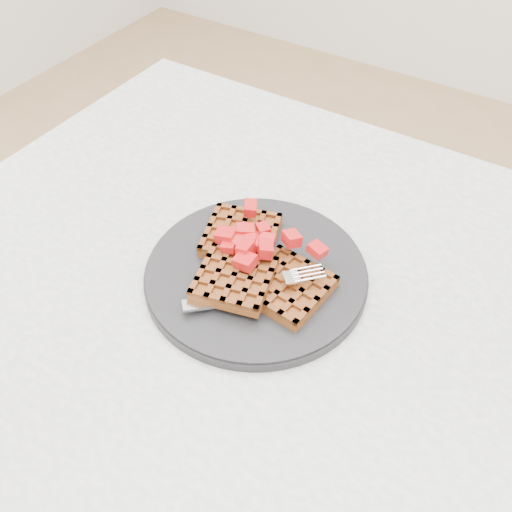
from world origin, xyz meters
name	(u,v)px	position (x,y,z in m)	size (l,w,h in m)	color
table	(341,375)	(0.00, 0.00, 0.64)	(1.20, 0.80, 0.75)	silver
plate	(256,274)	(-0.13, 0.00, 0.76)	(0.28, 0.28, 0.02)	black
waffles	(254,265)	(-0.13, 0.00, 0.78)	(0.20, 0.18, 0.03)	brown
strawberry_pile	(256,248)	(-0.13, 0.00, 0.80)	(0.15, 0.15, 0.02)	#A80208
fork	(264,293)	(-0.10, -0.03, 0.77)	(0.02, 0.18, 0.02)	silver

